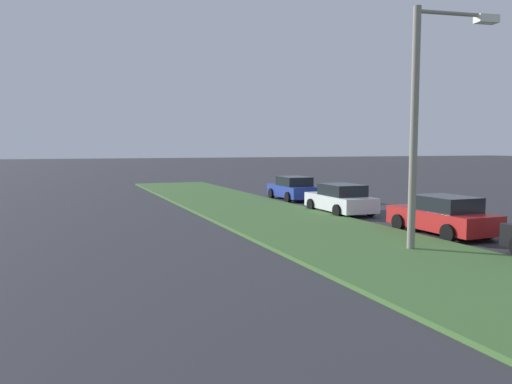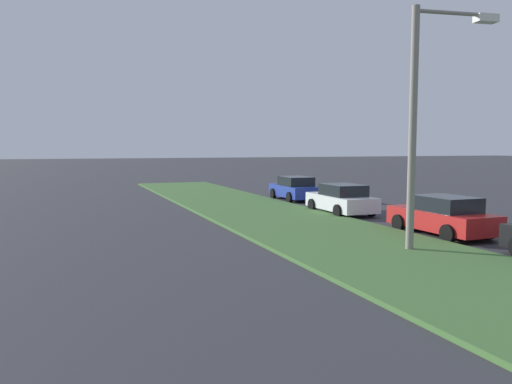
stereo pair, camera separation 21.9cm
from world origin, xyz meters
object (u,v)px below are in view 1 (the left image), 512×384
at_px(parked_car_white, 340,199).
at_px(parked_car_blue, 293,189).
at_px(parked_car_red, 442,216).
at_px(streetlight, 425,111).

height_order(parked_car_white, parked_car_blue, same).
relative_size(parked_car_red, parked_car_white, 0.99).
bearing_deg(parked_car_white, streetlight, 166.05).
distance_m(parked_car_red, parked_car_blue, 13.19).
bearing_deg(parked_car_white, parked_car_blue, -4.15).
xyz_separation_m(parked_car_red, parked_car_white, (6.55, 0.42, 0.00)).
relative_size(parked_car_red, streetlight, 0.57).
bearing_deg(parked_car_blue, parked_car_white, 176.43).
xyz_separation_m(parked_car_red, streetlight, (-2.16, 2.81, 3.67)).
distance_m(parked_car_white, streetlight, 9.75).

